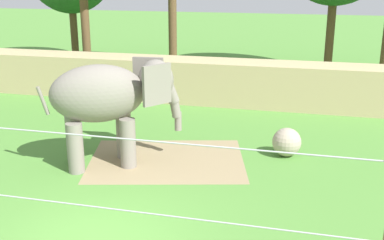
% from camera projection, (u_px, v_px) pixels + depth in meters
% --- Properties ---
extents(ground_plane, '(120.00, 120.00, 0.00)m').
position_uv_depth(ground_plane, '(96.00, 240.00, 10.14)').
color(ground_plane, '#518938').
extents(dirt_patch, '(5.31, 4.55, 0.01)m').
position_uv_depth(dirt_patch, '(167.00, 160.00, 14.47)').
color(dirt_patch, '#937F5B').
rests_on(dirt_patch, ground).
extents(embankment_wall, '(36.00, 1.80, 1.81)m').
position_uv_depth(embankment_wall, '(212.00, 81.00, 20.75)').
color(embankment_wall, tan).
rests_on(embankment_wall, ground).
extents(elephant, '(3.69, 2.89, 3.02)m').
position_uv_depth(elephant, '(109.00, 97.00, 13.66)').
color(elephant, gray).
rests_on(elephant, ground).
extents(enrichment_ball, '(0.88, 0.88, 0.88)m').
position_uv_depth(enrichment_ball, '(287.00, 142.00, 14.69)').
color(enrichment_ball, tan).
rests_on(enrichment_ball, ground).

